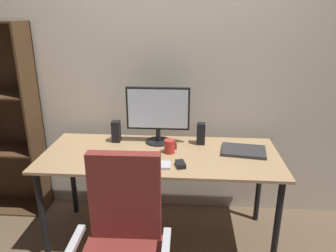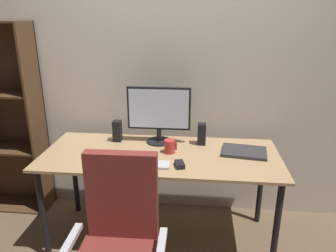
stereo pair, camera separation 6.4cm
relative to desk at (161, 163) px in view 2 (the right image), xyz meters
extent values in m
plane|color=brown|center=(0.00, 0.00, -0.66)|extent=(12.00, 12.00, 0.00)
cube|color=beige|center=(0.00, 0.53, 0.64)|extent=(6.40, 0.10, 2.60)
cube|color=tan|center=(0.00, 0.00, 0.07)|extent=(1.73, 0.72, 0.02)
cylinder|color=black|center=(-0.81, -0.30, -0.30)|extent=(0.04, 0.04, 0.72)
cylinder|color=black|center=(0.81, -0.30, -0.30)|extent=(0.04, 0.04, 0.72)
cylinder|color=black|center=(-0.81, 0.30, -0.30)|extent=(0.04, 0.04, 0.72)
cylinder|color=black|center=(0.81, 0.30, -0.30)|extent=(0.04, 0.04, 0.72)
cylinder|color=black|center=(-0.04, 0.22, 0.08)|extent=(0.20, 0.20, 0.01)
cylinder|color=black|center=(-0.04, 0.22, 0.14)|extent=(0.04, 0.04, 0.10)
cube|color=black|center=(-0.04, 0.22, 0.36)|extent=(0.49, 0.03, 0.33)
cube|color=silver|center=(-0.04, 0.21, 0.36)|extent=(0.46, 0.01, 0.30)
cube|color=#B7BABC|center=(-0.06, -0.21, 0.09)|extent=(0.29, 0.12, 0.02)
cube|color=black|center=(0.15, -0.20, 0.09)|extent=(0.08, 0.11, 0.03)
cylinder|color=#B72D28|center=(0.06, 0.02, 0.13)|extent=(0.08, 0.08, 0.10)
cube|color=#B72D28|center=(0.11, 0.02, 0.13)|extent=(0.02, 0.01, 0.06)
cube|color=#2D2D30|center=(0.61, 0.07, 0.09)|extent=(0.35, 0.27, 0.02)
cube|color=black|center=(-0.37, 0.21, 0.16)|extent=(0.06, 0.07, 0.17)
cube|color=black|center=(0.30, 0.21, 0.16)|extent=(0.06, 0.07, 0.17)
cube|color=white|center=(-0.20, -0.23, 0.08)|extent=(0.25, 0.32, 0.00)
cube|color=maroon|center=(-0.14, -0.61, 0.09)|extent=(0.40, 0.08, 0.52)
cube|color=#B7BABC|center=(-0.38, -0.80, -0.08)|extent=(0.04, 0.26, 0.03)
cube|color=#B7BABC|center=(0.10, -0.79, -0.08)|extent=(0.04, 0.26, 0.03)
cube|color=#4C331E|center=(-1.09, 0.32, 0.17)|extent=(0.02, 0.28, 1.66)
cube|color=#4C331E|center=(-1.44, 0.45, 0.17)|extent=(0.71, 0.01, 1.66)
cube|color=#4C331E|center=(-1.44, 0.32, -0.65)|extent=(0.67, 0.26, 0.02)
cube|color=#4C331E|center=(-1.44, 0.32, -0.08)|extent=(0.67, 0.26, 0.02)
camera|label=1|loc=(0.21, -2.14, 1.04)|focal=34.28mm
camera|label=2|loc=(0.27, -2.14, 1.04)|focal=34.28mm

